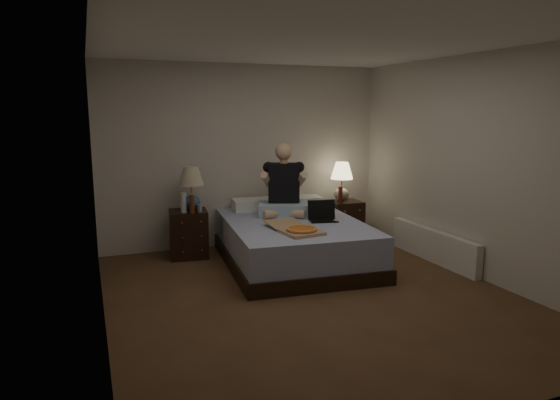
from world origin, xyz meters
name	(u,v)px	position (x,y,z in m)	size (l,w,h in m)	color
floor	(312,296)	(0.00, 0.00, 0.00)	(4.00, 4.50, 0.00)	brown
ceiling	(315,42)	(0.00, 0.00, 2.50)	(4.00, 4.50, 0.00)	white
wall_back	(245,156)	(0.00, 2.25, 1.25)	(4.00, 2.50, 0.00)	silver
wall_front	(482,222)	(0.00, -2.25, 1.25)	(4.00, 2.50, 0.00)	silver
wall_left	(96,186)	(-2.00, 0.00, 1.25)	(4.50, 2.50, 0.00)	silver
wall_right	(475,167)	(2.00, 0.00, 1.25)	(4.50, 2.50, 0.00)	silver
bed	(294,242)	(0.27, 1.11, 0.27)	(1.59, 2.12, 0.53)	#5669AD
nightstand_left	(189,234)	(-0.89, 1.85, 0.31)	(0.47, 0.42, 0.61)	black
nightstand_right	(345,221)	(1.39, 1.87, 0.29)	(0.45, 0.40, 0.58)	black
lamp_left	(191,188)	(-0.83, 1.89, 0.89)	(0.32, 0.32, 0.56)	#284B95
lamp_right	(342,182)	(1.36, 1.93, 0.86)	(0.32, 0.32, 0.56)	gray
water_bottle	(184,203)	(-0.97, 1.74, 0.74)	(0.07, 0.07, 0.25)	silver
soda_can	(199,208)	(-0.78, 1.70, 0.66)	(0.07, 0.07, 0.10)	#B1B2AD
beer_bottle_left	(192,204)	(-0.87, 1.67, 0.73)	(0.06, 0.06, 0.23)	#612D0D
beer_bottle_right	(340,195)	(1.26, 1.78, 0.70)	(0.06, 0.06, 0.23)	#601D0D
person	(284,180)	(0.29, 1.51, 1.00)	(0.66, 0.52, 0.93)	black
laptop	(323,212)	(0.61, 1.00, 0.65)	(0.34, 0.28, 0.24)	black
pizza_box	(302,230)	(0.10, 0.51, 0.57)	(0.40, 0.76, 0.08)	tan
radiator	(433,246)	(1.93, 0.55, 0.20)	(0.10, 1.60, 0.40)	silver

